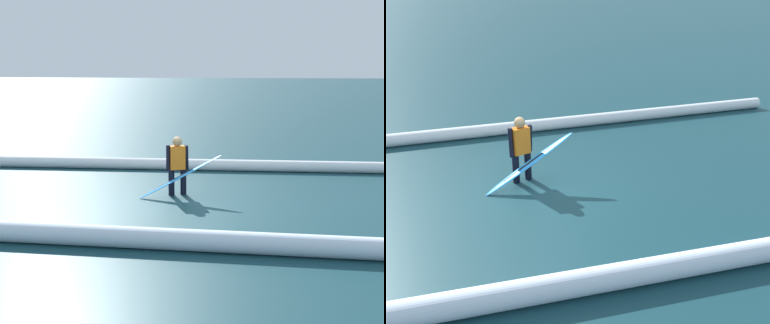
% 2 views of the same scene
% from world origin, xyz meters
% --- Properties ---
extents(ground_plane, '(172.07, 172.07, 0.00)m').
position_xyz_m(ground_plane, '(0.00, 0.00, 0.00)').
color(ground_plane, '#163D45').
extents(surfer, '(0.50, 0.31, 1.35)m').
position_xyz_m(surfer, '(-0.11, -0.74, 0.75)').
color(surfer, black).
rests_on(surfer, ground_plane).
extents(surfboard, '(1.88, 0.51, 1.02)m').
position_xyz_m(surfboard, '(-0.22, -0.43, 0.49)').
color(surfboard, '#268CE5').
rests_on(surfboard, ground_plane).
extents(wave_crest_foreground, '(14.66, 0.39, 0.32)m').
position_xyz_m(wave_crest_foreground, '(-0.81, -3.63, 0.16)').
color(wave_crest_foreground, white).
rests_on(wave_crest_foreground, ground_plane).
extents(wave_crest_midground, '(22.85, 1.57, 0.36)m').
position_xyz_m(wave_crest_midground, '(1.24, 2.86, 0.18)').
color(wave_crest_midground, white).
rests_on(wave_crest_midground, ground_plane).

